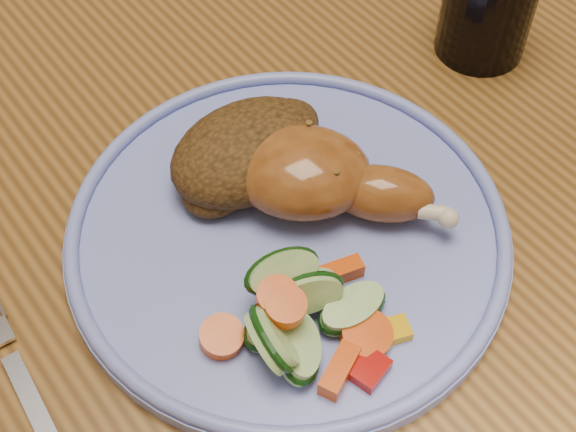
{
  "coord_description": "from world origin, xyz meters",
  "views": [
    {
      "loc": [
        -0.3,
        -0.32,
        1.2
      ],
      "look_at": [
        -0.11,
        -0.07,
        0.78
      ],
      "focal_mm": 50.0,
      "sensor_mm": 36.0,
      "label": 1
    }
  ],
  "objects_px": {
    "dining_table": "(341,181)",
    "plate": "(288,234)",
    "drinking_glass": "(489,0)",
    "fork": "(26,388)"
  },
  "relations": [
    {
      "from": "drinking_glass",
      "to": "dining_table",
      "type": "bearing_deg",
      "value": 176.64
    },
    {
      "from": "dining_table",
      "to": "drinking_glass",
      "type": "relative_size",
      "value": 14.57
    },
    {
      "from": "plate",
      "to": "drinking_glass",
      "type": "relative_size",
      "value": 3.12
    },
    {
      "from": "fork",
      "to": "drinking_glass",
      "type": "distance_m",
      "value": 0.44
    },
    {
      "from": "fork",
      "to": "drinking_glass",
      "type": "xyz_separation_m",
      "value": [
        0.44,
        0.05,
        0.04
      ]
    },
    {
      "from": "plate",
      "to": "dining_table",
      "type": "bearing_deg",
      "value": 32.07
    },
    {
      "from": "dining_table",
      "to": "fork",
      "type": "height_order",
      "value": "fork"
    },
    {
      "from": "dining_table",
      "to": "plate",
      "type": "height_order",
      "value": "plate"
    },
    {
      "from": "dining_table",
      "to": "plate",
      "type": "relative_size",
      "value": 4.67
    },
    {
      "from": "dining_table",
      "to": "fork",
      "type": "xyz_separation_m",
      "value": [
        -0.3,
        -0.06,
        0.09
      ]
    }
  ]
}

